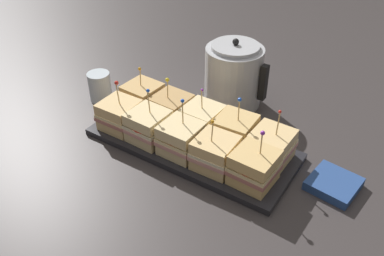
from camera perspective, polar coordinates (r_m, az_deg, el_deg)
The scene contains 15 objects.
ground_plane at distance 1.14m, azimuth 0.00°, elevation -2.57°, with size 6.00×6.00×0.00m, color #383333.
serving_platter at distance 1.14m, azimuth 0.00°, elevation -2.22°, with size 0.58×0.25×0.02m.
sandwich_front_far_left at distance 1.18m, azimuth -10.10°, elevation 1.84°, with size 0.11×0.11×0.16m.
sandwich_front_left at distance 1.12m, azimuth -6.13°, elevation 0.28°, with size 0.11×0.11×0.16m.
sandwich_front_center at distance 1.07m, azimuth -1.59°, elevation -1.47°, with size 0.11×0.11×0.16m.
sandwich_front_right at distance 1.03m, azimuth 3.29°, elevation -3.51°, with size 0.11×0.11×0.14m.
sandwich_front_far_right at distance 0.99m, azimuth 8.68°, elevation -5.51°, with size 0.11×0.11×0.15m.
sandwich_back_far_left at distance 1.25m, azimuth -6.92°, elevation 4.25°, with size 0.11×0.11×0.15m.
sandwich_back_left at distance 1.19m, azimuth -2.87°, elevation 2.72°, with size 0.11×0.11×0.15m.
sandwich_back_center at distance 1.15m, azimuth 1.46°, elevation 1.16°, with size 0.11×0.11×0.14m.
sandwich_back_right at distance 1.10m, azimuth 6.07°, elevation -0.52°, with size 0.11×0.11×0.16m.
sandwich_back_far_right at distance 1.07m, azimuth 11.10°, elevation -2.43°, with size 0.11×0.11×0.15m.
kettle_steel at distance 1.29m, azimuth 5.87°, elevation 7.37°, with size 0.20×0.18×0.22m.
drinking_glass at distance 1.36m, azimuth -12.80°, elevation 5.66°, with size 0.07×0.07×0.10m.
napkin_stack at distance 1.07m, azimuth 19.26°, elevation -7.41°, with size 0.13×0.13×0.02m.
Camera 1 is at (0.49, -0.75, 0.71)m, focal length 38.00 mm.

